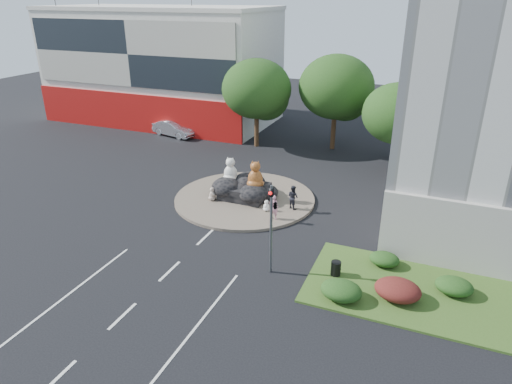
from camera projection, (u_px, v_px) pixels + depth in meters
ground at (170, 271)px, 24.32m from camera, size 120.00×120.00×0.00m
roundabout_island at (245, 198)px, 32.76m from camera, size 10.00×10.00×0.20m
rock_plinth at (245, 191)px, 32.54m from camera, size 3.20×2.60×0.90m
shophouse_block at (162, 65)px, 51.80m from camera, size 25.20×12.30×17.40m
grass_verge at (409, 290)px, 22.65m from camera, size 10.00×6.00×0.12m
tree_left at (257, 92)px, 42.30m from camera, size 6.46×6.46×8.27m
tree_mid at (337, 90)px, 41.43m from camera, size 6.84×6.84×8.76m
tree_right at (399, 116)px, 36.32m from camera, size 5.70×5.70×7.30m
hedge_near_green at (341, 290)px, 21.80m from camera, size 2.00×1.60×0.90m
hedge_red at (398, 290)px, 21.76m from camera, size 2.20×1.76×0.99m
hedge_mid_green at (454, 286)px, 22.20m from camera, size 1.80×1.44×0.81m
hedge_back_green at (384, 259)px, 24.54m from camera, size 1.60×1.28×0.72m
traffic_light at (273, 211)px, 22.79m from camera, size 0.44×1.24×5.00m
street_lamp at (444, 175)px, 24.81m from camera, size 2.34×0.22×8.06m
cat_white at (231, 169)px, 32.64m from camera, size 1.22×1.09×1.89m
cat_tabby at (255, 174)px, 31.58m from camera, size 1.44×1.33×2.02m
kitten_calico at (212, 193)px, 32.07m from camera, size 0.78×0.74×1.01m
kitten_white at (266, 205)px, 30.52m from camera, size 0.64×0.64×0.81m
pedestrian_pink at (274, 207)px, 29.26m from camera, size 0.61×0.41×1.65m
pedestrian_dark at (293, 197)px, 30.72m from camera, size 1.00×0.93×1.65m
parked_car at (174, 128)px, 47.18m from camera, size 5.14×2.76×1.61m
litter_bin at (336, 268)px, 23.67m from camera, size 0.59×0.59×0.78m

